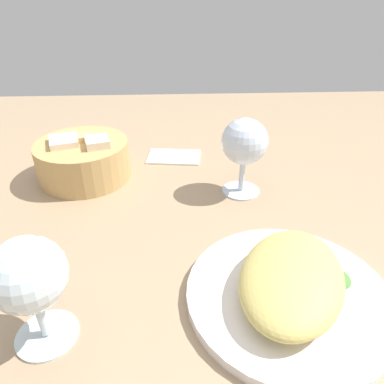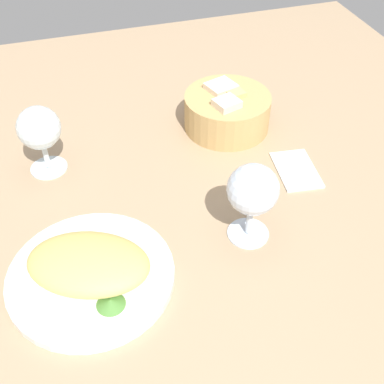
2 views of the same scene
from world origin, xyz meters
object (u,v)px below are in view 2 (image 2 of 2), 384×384
Objects in this scene: wine_glass_far at (39,130)px; plate at (91,276)px; bread_basket at (227,110)px; wine_glass_near at (253,192)px; folded_napkin at (296,169)px.

plate is at bearing -82.28° from wine_glass_far.
plate is at bearing -136.43° from bread_basket.
folded_napkin is (14.36, 12.01, -8.82)cm from wine_glass_near.
wine_glass_near is (-6.79, -29.07, 5.38)cm from bread_basket.
bread_basket is (32.20, 30.63, 3.14)cm from plate.
wine_glass_near is at bearing 136.75° from folded_napkin.
folded_napkin is at bearing -66.09° from bread_basket.
folded_napkin is (43.51, -14.06, -8.23)cm from wine_glass_far.
bread_basket is 18.98cm from folded_napkin.
wine_glass_near reaches higher than plate.
wine_glass_near is at bearing 3.51° from plate.
bread_basket reaches higher than folded_napkin.
plate is 28.98cm from wine_glass_far.
bread_basket is at bearing 30.77° from folded_napkin.
bread_basket is 1.25× the size of wine_glass_near.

